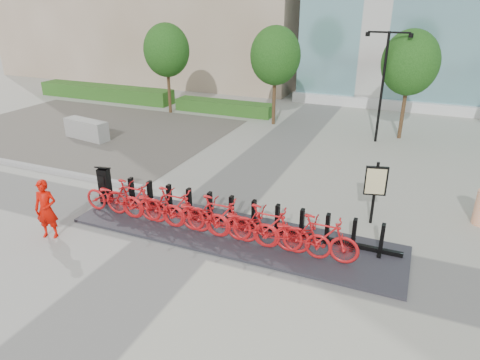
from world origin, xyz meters
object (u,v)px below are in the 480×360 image
at_px(kiosk, 105,185).
at_px(jersey_barrier, 87,129).
at_px(map_sign, 376,184).
at_px(worker_red, 46,209).
at_px(bike_0, 114,197).

bearing_deg(kiosk, jersey_barrier, 128.08).
height_order(jersey_barrier, map_sign, map_sign).
xyz_separation_m(worker_red, map_sign, (8.34, 4.42, 0.43)).
bearing_deg(kiosk, worker_red, -101.21).
height_order(worker_red, map_sign, map_sign).
bearing_deg(map_sign, bike_0, -174.64).
bearing_deg(jersey_barrier, kiosk, -35.18).
distance_m(jersey_barrier, map_sign, 14.24).
distance_m(bike_0, map_sign, 7.94).
height_order(kiosk, map_sign, map_sign).
bearing_deg(map_sign, jersey_barrier, 152.27).
relative_size(bike_0, jersey_barrier, 0.85).
height_order(bike_0, jersey_barrier, bike_0).
relative_size(worker_red, map_sign, 0.88).
relative_size(worker_red, jersey_barrier, 0.71).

